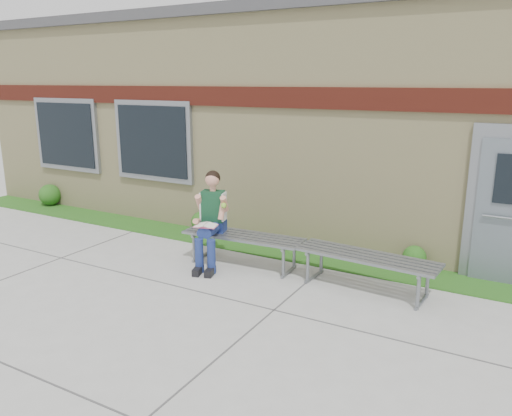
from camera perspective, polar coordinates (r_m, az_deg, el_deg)
The scene contains 9 objects.
ground at distance 6.67m, azimuth -7.77°, elevation -11.31°, with size 80.00×80.00×0.00m, color #9E9E99.
grass_strip at distance 8.72m, azimuth 2.53°, elevation -4.84°, with size 16.00×0.80×0.02m, color #164913.
school_building at distance 11.39m, azimuth 10.46°, elevation 10.23°, with size 16.20×6.22×4.20m.
bench_left at distance 7.94m, azimuth -1.48°, elevation -3.87°, with size 2.00×0.66×0.51m.
bench_right at distance 7.18m, azimuth 12.48°, elevation -6.17°, with size 2.04×0.71×0.52m.
girl at distance 7.88m, azimuth -5.18°, elevation -1.06°, with size 0.64×0.94×1.51m.
shrub_west at distance 12.71m, azimuth -22.50°, elevation 1.41°, with size 0.50×0.50×0.50m, color #164913.
shrub_mid at distance 9.75m, azimuth -6.27°, elevation -1.55°, with size 0.39×0.39×0.39m, color #164913.
shrub_east at distance 8.20m, azimuth 17.64°, elevation -5.38°, with size 0.37×0.37×0.37m, color #164913.
Camera 1 is at (3.68, -4.77, 2.88)m, focal length 35.00 mm.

